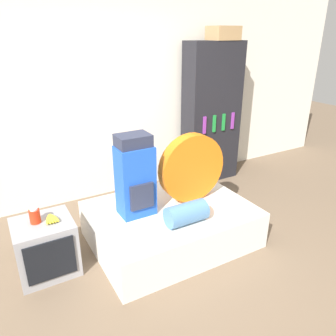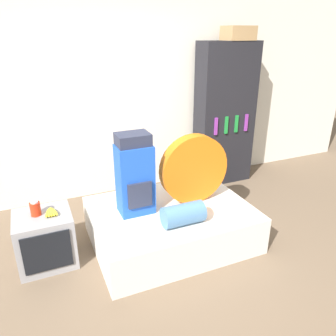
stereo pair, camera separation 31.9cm
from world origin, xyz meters
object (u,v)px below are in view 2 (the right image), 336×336
backpack (135,175)px  television (46,239)px  cardboard_box (238,33)px  bookshelf (225,115)px  sleeping_roll (183,214)px  canister (35,208)px  tent_bag (194,169)px

backpack → television: size_ratio=1.57×
cardboard_box → bookshelf: bearing=166.8°
backpack → television: bearing=176.4°
sleeping_roll → television: sleeping_roll is taller
cardboard_box → canister: bearing=-160.8°
sleeping_roll → backpack: bearing=128.9°
television → cardboard_box: (2.67, 0.98, 1.80)m
bookshelf → sleeping_roll: bearing=-132.7°
tent_bag → cardboard_box: bearing=42.5°
backpack → bookshelf: (1.68, 1.06, 0.20)m
backpack → tent_bag: bearing=-2.2°
bookshelf → backpack: bearing=-147.8°
sleeping_roll → bookshelf: size_ratio=0.20×
tent_bag → bookshelf: (1.05, 1.08, 0.23)m
sleeping_roll → cardboard_box: (1.46, 1.44, 1.56)m
backpack → bookshelf: bookshelf is taller
backpack → canister: 0.95m
backpack → cardboard_box: cardboard_box is taller
backpack → cardboard_box: bearing=30.1°
canister → sleeping_roll: bearing=-21.4°
sleeping_roll → bookshelf: 2.05m
sleeping_roll → cardboard_box: bearing=44.7°
television → bookshelf: 2.85m
television → bookshelf: (2.57, 1.00, 0.72)m
backpack → bookshelf: size_ratio=0.41×
canister → cardboard_box: cardboard_box is taller
tent_bag → cardboard_box: cardboard_box is taller
cardboard_box → sleeping_roll: bearing=-135.3°
bookshelf → cardboard_box: (0.11, -0.02, 1.07)m
television → canister: canister is taller
bookshelf → tent_bag: bearing=-134.1°
sleeping_roll → cardboard_box: 2.57m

